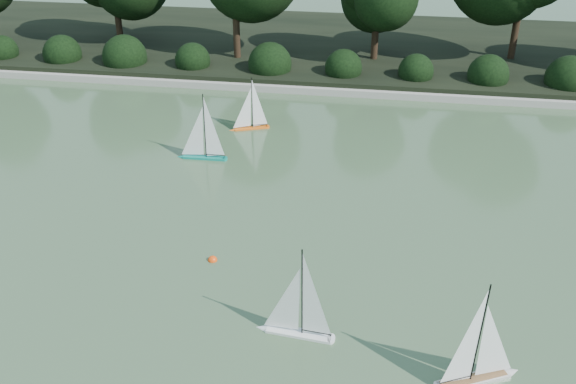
{
  "coord_description": "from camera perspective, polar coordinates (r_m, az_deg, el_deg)",
  "views": [
    {
      "loc": [
        1.44,
        -7.23,
        5.91
      ],
      "look_at": [
        -0.07,
        2.17,
        0.7
      ],
      "focal_mm": 40.0,
      "sensor_mm": 36.0,
      "label": 1
    }
  ],
  "objects": [
    {
      "name": "shrub_hedge",
      "position": [
        18.04,
        4.21,
        10.99
      ],
      "size": [
        29.1,
        1.1,
        1.1
      ],
      "color": "black",
      "rests_on": "ground"
    },
    {
      "name": "pond_coping",
      "position": [
        17.3,
        3.88,
        8.96
      ],
      "size": [
        40.0,
        0.35,
        0.18
      ],
      "primitive_type": "cube",
      "color": "gray",
      "rests_on": "ground"
    },
    {
      "name": "sailboat_teal",
      "position": [
        13.67,
        -7.85,
        3.9
      ],
      "size": [
        1.12,
        0.2,
        1.53
      ],
      "color": "#0D7E6B",
      "rests_on": "ground"
    },
    {
      "name": "sailboat_orange",
      "position": [
        15.04,
        -3.58,
        6.34
      ],
      "size": [
        0.94,
        0.48,
        1.32
      ],
      "color": "orange",
      "rests_on": "ground"
    },
    {
      "name": "ground",
      "position": [
        9.45,
        -1.68,
        -10.05
      ],
      "size": [
        80.0,
        80.0,
        0.0
      ],
      "primitive_type": "plane",
      "color": "#334B2D",
      "rests_on": "ground"
    },
    {
      "name": "sailboat_white_b",
      "position": [
        8.52,
        16.88,
        -14.45
      ],
      "size": [
        1.14,
        0.67,
        1.64
      ],
      "color": "beige",
      "rests_on": "ground"
    },
    {
      "name": "sailboat_white_a",
      "position": [
        8.83,
        0.44,
        -11.29
      ],
      "size": [
        1.12,
        0.29,
        1.53
      ],
      "color": "white",
      "rests_on": "ground"
    },
    {
      "name": "race_buoy",
      "position": [
        10.43,
        -6.72,
        -6.05
      ],
      "size": [
        0.15,
        0.15,
        0.15
      ],
      "primitive_type": "sphere",
      "color": "#FF480D",
      "rests_on": "ground"
    },
    {
      "name": "far_bank",
      "position": [
        21.08,
        5.0,
        12.72
      ],
      "size": [
        40.0,
        8.0,
        0.3
      ],
      "primitive_type": "cube",
      "color": "black",
      "rests_on": "ground"
    }
  ]
}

